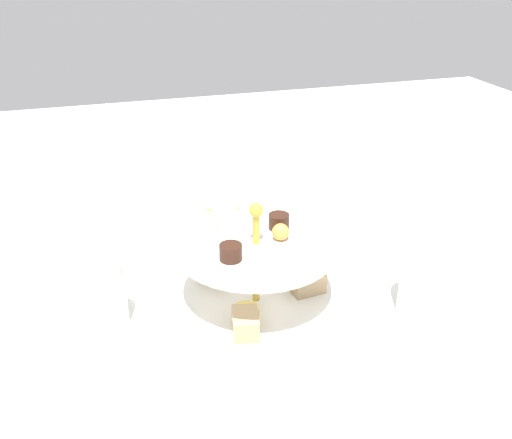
{
  "coord_description": "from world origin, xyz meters",
  "views": [
    {
      "loc": [
        0.68,
        -0.2,
        0.49
      ],
      "look_at": [
        0.0,
        0.0,
        0.14
      ],
      "focal_mm": 40.93,
      "sensor_mm": 36.0,
      "label": 1
    }
  ],
  "objects_px": {
    "teacup_with_saucer": "(224,218)",
    "butter_knife_right": "(339,229)",
    "water_glass_tall_right": "(426,272)",
    "tiered_serving_stand": "(256,279)",
    "water_glass_short_left": "(158,232)",
    "water_glass_mid_back": "(104,295)"
  },
  "relations": [
    {
      "from": "tiered_serving_stand",
      "to": "water_glass_short_left",
      "type": "relative_size",
      "value": 4.11
    },
    {
      "from": "water_glass_tall_right",
      "to": "teacup_with_saucer",
      "type": "relative_size",
      "value": 1.55
    },
    {
      "from": "water_glass_short_left",
      "to": "butter_knife_right",
      "type": "distance_m",
      "value": 0.33
    },
    {
      "from": "tiered_serving_stand",
      "to": "butter_knife_right",
      "type": "distance_m",
      "value": 0.29
    },
    {
      "from": "butter_knife_right",
      "to": "water_glass_mid_back",
      "type": "distance_m",
      "value": 0.46
    },
    {
      "from": "tiered_serving_stand",
      "to": "butter_knife_right",
      "type": "xyz_separation_m",
      "value": [
        -0.19,
        0.21,
        -0.04
      ]
    },
    {
      "from": "teacup_with_saucer",
      "to": "tiered_serving_stand",
      "type": "bearing_deg",
      "value": -2.98
    },
    {
      "from": "water_glass_short_left",
      "to": "water_glass_mid_back",
      "type": "bearing_deg",
      "value": -27.81
    },
    {
      "from": "water_glass_short_left",
      "to": "butter_knife_right",
      "type": "bearing_deg",
      "value": 86.52
    },
    {
      "from": "butter_knife_right",
      "to": "water_glass_mid_back",
      "type": "height_order",
      "value": "water_glass_mid_back"
    },
    {
      "from": "butter_knife_right",
      "to": "water_glass_mid_back",
      "type": "xyz_separation_m",
      "value": [
        0.17,
        -0.42,
        0.05
      ]
    },
    {
      "from": "tiered_serving_stand",
      "to": "butter_knife_right",
      "type": "height_order",
      "value": "tiered_serving_stand"
    },
    {
      "from": "butter_knife_right",
      "to": "water_glass_tall_right",
      "type": "bearing_deg",
      "value": 142.08
    },
    {
      "from": "water_glass_short_left",
      "to": "teacup_with_saucer",
      "type": "relative_size",
      "value": 0.74
    },
    {
      "from": "tiered_serving_stand",
      "to": "water_glass_tall_right",
      "type": "relative_size",
      "value": 1.96
    },
    {
      "from": "water_glass_short_left",
      "to": "teacup_with_saucer",
      "type": "distance_m",
      "value": 0.13
    },
    {
      "from": "teacup_with_saucer",
      "to": "butter_knife_right",
      "type": "relative_size",
      "value": 0.53
    },
    {
      "from": "tiered_serving_stand",
      "to": "teacup_with_saucer",
      "type": "bearing_deg",
      "value": 177.02
    },
    {
      "from": "water_glass_short_left",
      "to": "butter_knife_right",
      "type": "xyz_separation_m",
      "value": [
        0.02,
        0.32,
        -0.03
      ]
    },
    {
      "from": "tiered_serving_stand",
      "to": "water_glass_mid_back",
      "type": "distance_m",
      "value": 0.21
    },
    {
      "from": "water_glass_tall_right",
      "to": "butter_knife_right",
      "type": "distance_m",
      "value": 0.28
    },
    {
      "from": "teacup_with_saucer",
      "to": "butter_knife_right",
      "type": "bearing_deg",
      "value": 73.76
    }
  ]
}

